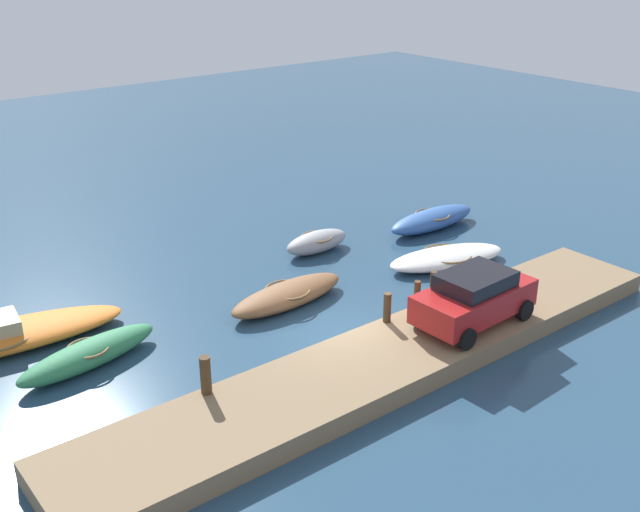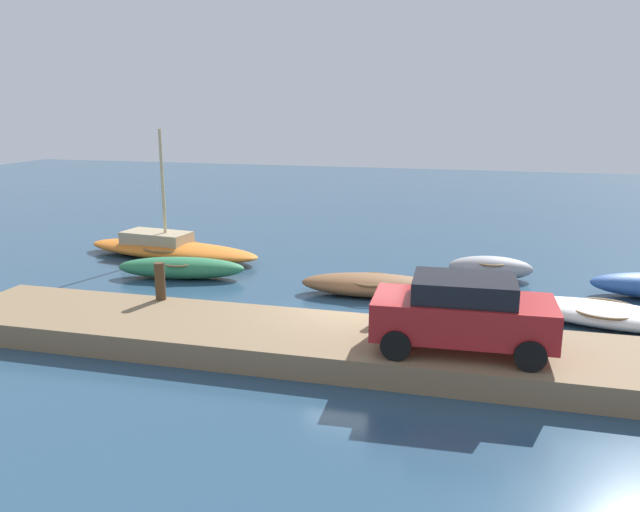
{
  "view_description": "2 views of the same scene",
  "coord_description": "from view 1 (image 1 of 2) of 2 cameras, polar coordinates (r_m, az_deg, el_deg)",
  "views": [
    {
      "loc": [
        -13.08,
        -15.65,
        11.34
      ],
      "look_at": [
        1.37,
        2.77,
        1.32
      ],
      "focal_mm": 42.84,
      "sensor_mm": 36.0,
      "label": 1
    },
    {
      "loc": [
        3.23,
        -16.1,
        5.85
      ],
      "look_at": [
        -1.49,
        1.77,
        1.39
      ],
      "focal_mm": 35.98,
      "sensor_mm": 36.0,
      "label": 2
    }
  ],
  "objects": [
    {
      "name": "motorboat_white",
      "position": [
        28.35,
        9.46,
        -0.1
      ],
      "size": [
        4.95,
        2.85,
        0.58
      ],
      "rotation": [
        0.0,
        0.0,
        -0.25
      ],
      "color": "white",
      "rests_on": "ground_plane"
    },
    {
      "name": "mooring_post_mid_west",
      "position": [
        22.71,
        5.04,
        -3.86
      ],
      "size": [
        0.23,
        0.23,
        0.93
      ],
      "primitive_type": "cylinder",
      "color": "#47331E",
      "rests_on": "dock_platform"
    },
    {
      "name": "dock_platform",
      "position": [
        21.69,
        5.54,
        -7.57
      ],
      "size": [
        19.98,
        3.13,
        0.59
      ],
      "primitive_type": "cube",
      "color": "#846B4C",
      "rests_on": "ground_plane"
    },
    {
      "name": "dinghy_grey",
      "position": [
        29.11,
        -0.25,
        1.07
      ],
      "size": [
        2.82,
        1.27,
        0.77
      ],
      "rotation": [
        0.0,
        0.0,
        0.04
      ],
      "color": "#939399",
      "rests_on": "ground_plane"
    },
    {
      "name": "parked_car",
      "position": [
        22.83,
        11.44,
        -3.02
      ],
      "size": [
        3.91,
        2.1,
        1.63
      ],
      "rotation": [
        0.0,
        0.0,
        0.04
      ],
      "color": "#B21E1E",
      "rests_on": "dock_platform"
    },
    {
      "name": "mooring_post_east",
      "position": [
        23.91,
        8.44,
        -2.36
      ],
      "size": [
        0.21,
        0.21,
        1.09
      ],
      "primitive_type": "cylinder",
      "color": "#47331E",
      "rests_on": "dock_platform"
    },
    {
      "name": "mooring_post_west",
      "position": [
        19.5,
        -8.54,
        -8.79
      ],
      "size": [
        0.28,
        0.28,
        1.03
      ],
      "primitive_type": "cylinder",
      "color": "#47331E",
      "rests_on": "dock_platform"
    },
    {
      "name": "ground_plane",
      "position": [
        23.34,
        1.56,
        -5.92
      ],
      "size": [
        84.0,
        84.0,
        0.0
      ],
      "primitive_type": "plane",
      "color": "navy"
    },
    {
      "name": "rowboat_brown",
      "position": [
        25.04,
        -2.44,
        -2.91
      ],
      "size": [
        4.55,
        1.78,
        0.68
      ],
      "rotation": [
        0.0,
        0.0,
        0.08
      ],
      "color": "brown",
      "rests_on": "ground_plane"
    },
    {
      "name": "rowboat_blue",
      "position": [
        31.73,
        8.37,
        2.73
      ],
      "size": [
        4.52,
        1.47,
        0.78
      ],
      "rotation": [
        0.0,
        0.0,
        0.02
      ],
      "color": "#2D569E",
      "rests_on": "ground_plane"
    },
    {
      "name": "rowboat_green",
      "position": [
        22.59,
        -16.9,
        -7.01
      ],
      "size": [
        4.49,
        1.91,
        0.72
      ],
      "rotation": [
        0.0,
        0.0,
        0.18
      ],
      "color": "#2D7A4C",
      "rests_on": "ground_plane"
    },
    {
      "name": "mooring_post_mid_east",
      "position": [
        23.49,
        7.26,
        -2.96
      ],
      "size": [
        0.2,
        0.2,
        0.97
      ],
      "primitive_type": "cylinder",
      "color": "#47331E",
      "rests_on": "dock_platform"
    }
  ]
}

